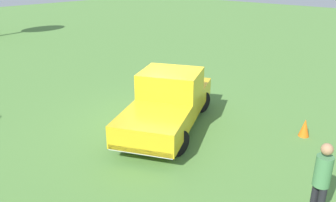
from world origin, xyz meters
The scene contains 4 objects.
ground_plane centered at (0.00, 0.00, 0.00)m, with size 80.00×80.00×0.00m, color #54843D.
pickup_truck centered at (0.00, 0.46, 0.91)m, with size 5.28×3.77×1.79m.
person_visitor centered at (1.40, 5.65, 0.99)m, with size 0.44×0.44×1.75m.
traffic_cone centered at (-2.18, 3.99, 0.28)m, with size 0.32×0.32×0.55m, color orange.
Camera 1 is at (7.60, 7.26, 4.78)m, focal length 37.13 mm.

